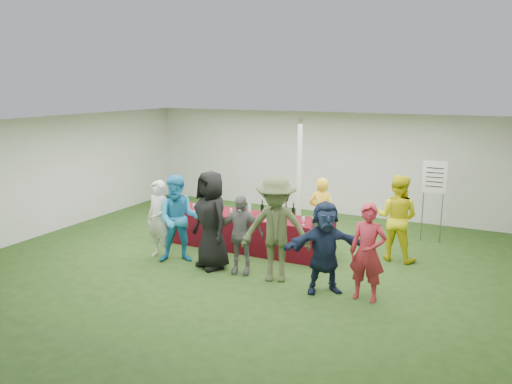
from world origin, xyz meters
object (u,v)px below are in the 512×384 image
at_px(dump_bucket, 318,222).
at_px(wine_list_sign, 434,183).
at_px(customer_4, 276,229).
at_px(customer_5, 325,247).
at_px(customer_0, 159,220).
at_px(customer_1, 179,219).
at_px(staff_pourer, 321,214).
at_px(customer_6, 368,252).
at_px(serving_table, 247,232).
at_px(customer_2, 211,220).
at_px(customer_3, 240,234).
at_px(staff_back, 397,218).

distance_m(dump_bucket, wine_list_sign, 3.05).
relative_size(dump_bucket, wine_list_sign, 0.15).
height_order(customer_4, customer_5, customer_4).
bearing_deg(customer_4, customer_0, 161.72).
xyz_separation_m(wine_list_sign, customer_1, (-4.24, -3.47, -0.46)).
bearing_deg(staff_pourer, dump_bucket, 103.30).
relative_size(staff_pourer, customer_6, 0.96).
distance_m(customer_4, customer_6, 1.65).
height_order(wine_list_sign, customer_0, wine_list_sign).
relative_size(serving_table, customer_2, 1.94).
bearing_deg(serving_table, dump_bucket, -7.69).
distance_m(customer_3, customer_6, 2.37).
distance_m(serving_table, dump_bucket, 1.71).
xyz_separation_m(serving_table, wine_list_sign, (3.39, 2.23, 0.94)).
xyz_separation_m(serving_table, customer_6, (2.87, -1.40, 0.42)).
distance_m(customer_5, customer_6, 0.71).
distance_m(customer_0, customer_6, 4.21).
bearing_deg(dump_bucket, customer_1, -157.47).
height_order(wine_list_sign, customer_6, wine_list_sign).
height_order(customer_1, customer_4, customer_4).
bearing_deg(serving_table, customer_0, -137.30).
bearing_deg(customer_1, customer_0, 149.46).
xyz_separation_m(wine_list_sign, customer_0, (-4.73, -3.46, -0.53)).
distance_m(serving_table, staff_pourer, 1.59).
distance_m(staff_pourer, customer_1, 2.95).
bearing_deg(wine_list_sign, serving_table, -146.73).
relative_size(customer_0, customer_4, 0.83).
xyz_separation_m(customer_4, customer_5, (0.93, -0.10, -0.16)).
relative_size(wine_list_sign, customer_5, 1.16).
relative_size(dump_bucket, customer_0, 0.17).
xyz_separation_m(customer_0, customer_3, (1.85, -0.02, -0.05)).
bearing_deg(customer_2, customer_0, -153.85).
xyz_separation_m(customer_1, customer_4, (2.08, -0.06, 0.08)).
relative_size(wine_list_sign, staff_pourer, 1.17).
distance_m(dump_bucket, staff_back, 1.59).
height_order(serving_table, staff_pourer, staff_pourer).
relative_size(dump_bucket, customer_2, 0.14).
xyz_separation_m(customer_5, customer_6, (0.71, 0.01, 0.02)).
bearing_deg(customer_0, customer_5, 7.63).
relative_size(staff_back, customer_0, 1.09).
bearing_deg(customer_4, staff_pourer, 68.49).
bearing_deg(customer_3, dump_bucket, 29.15).
xyz_separation_m(dump_bucket, customer_2, (-1.75, -1.03, 0.09)).
xyz_separation_m(wine_list_sign, customer_6, (-0.52, -3.62, -0.52)).
bearing_deg(dump_bucket, customer_2, -149.38).
relative_size(customer_1, customer_3, 1.17).
relative_size(dump_bucket, customer_3, 0.18).
bearing_deg(staff_back, customer_4, 56.89).
distance_m(serving_table, customer_4, 1.88).
distance_m(serving_table, customer_6, 3.22).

